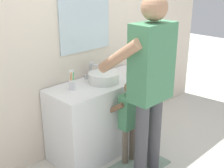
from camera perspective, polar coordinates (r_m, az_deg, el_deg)
The scene contains 10 objects.
ground_plane at distance 3.49m, azimuth 1.77°, elevation -13.84°, with size 14.00×14.00×0.00m, color silver.
back_wall at distance 3.40m, azimuth -5.63°, elevation 9.93°, with size 4.40×0.10×2.70m.
vanity_cabinet at distance 3.46m, azimuth -1.74°, elevation -6.10°, with size 1.26×0.54×0.84m, color white.
sink_basin at distance 3.26m, azimuth -1.60°, elevation 1.27°, with size 0.34×0.34×0.11m.
faucet at distance 3.40m, azimuth -3.96°, elevation 2.48°, with size 0.18×0.14×0.18m.
toothbrush_cup at distance 3.09m, azimuth -7.62°, elevation -0.09°, with size 0.07×0.07×0.21m.
soap_bottle at distance 3.52m, azimuth 3.33°, elevation 2.86°, with size 0.06×0.06×0.17m.
bath_mat at distance 3.35m, azimuth 4.97°, elevation -15.38°, with size 0.64×0.40×0.02m, color gray.
child_toddler at distance 3.15m, azimuth 3.21°, elevation -6.07°, with size 0.29×0.29×0.94m.
adult_parent at distance 2.80m, azimuth 7.18°, elevation 1.90°, with size 0.56×0.59×1.81m.
Camera 1 is at (-2.09, -1.99, 1.97)m, focal length 47.97 mm.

